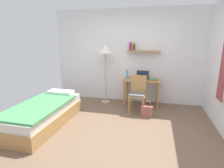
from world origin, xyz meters
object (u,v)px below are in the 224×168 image
at_px(desk, 142,84).
at_px(water_bottle, 127,74).
at_px(bed, 44,114).
at_px(book_stack, 154,79).
at_px(desk_chair, 138,92).
at_px(laptop, 142,77).
at_px(handbag, 147,111).
at_px(standing_lamp, 105,52).

relative_size(desk, water_bottle, 4.03).
bearing_deg(bed, book_stack, 36.40).
bearing_deg(bed, water_bottle, 47.02).
bearing_deg(water_bottle, desk_chair, -52.30).
xyz_separation_m(laptop, handbag, (0.19, -0.80, -0.65)).
xyz_separation_m(water_bottle, book_stack, (0.69, 0.01, -0.10)).
height_order(bed, desk, desk).
height_order(laptop, handbag, laptop).
relative_size(water_bottle, book_stack, 1.08).
relative_size(standing_lamp, handbag, 4.05).
bearing_deg(bed, handbag, 23.58).
xyz_separation_m(bed, book_stack, (2.20, 1.62, 0.52)).
bearing_deg(standing_lamp, book_stack, -2.01).
bearing_deg(handbag, desk_chair, 133.07).
bearing_deg(desk_chair, standing_lamp, 152.91).
relative_size(book_stack, handbag, 0.56).
bearing_deg(standing_lamp, desk_chair, -27.09).
distance_m(desk, book_stack, 0.36).
relative_size(desk_chair, book_stack, 4.08).
height_order(laptop, water_bottle, water_bottle).
height_order(desk_chair, laptop, laptop).
distance_m(desk_chair, book_stack, 0.62).
bearing_deg(desk, water_bottle, -171.06).
bearing_deg(desk, bed, -138.44).
distance_m(laptop, book_stack, 0.31).
bearing_deg(handbag, laptop, 103.22).
distance_m(standing_lamp, laptop, 1.21).
relative_size(desk, laptop, 2.90).
height_order(bed, laptop, laptop).
height_order(desk_chair, handbag, desk_chair).
relative_size(desk, handbag, 2.42).
relative_size(desk, desk_chair, 1.07).
relative_size(desk_chair, water_bottle, 3.77).
relative_size(bed, desk, 1.98).
xyz_separation_m(laptop, book_stack, (0.30, -0.09, -0.03)).
height_order(desk, standing_lamp, standing_lamp).
bearing_deg(desk_chair, laptop, 83.57).
xyz_separation_m(water_bottle, handbag, (0.59, -0.70, -0.71)).
bearing_deg(laptop, water_bottle, -166.19).
bearing_deg(laptop, handbag, -76.78).
distance_m(book_stack, handbag, 0.94).
relative_size(bed, standing_lamp, 1.18).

